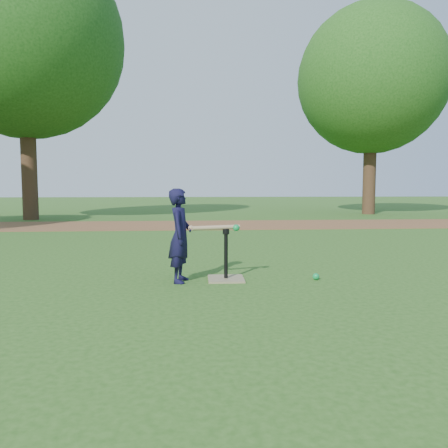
{
  "coord_description": "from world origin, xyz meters",
  "views": [
    {
      "loc": [
        -0.67,
        -5.06,
        1.13
      ],
      "look_at": [
        -0.24,
        0.41,
        0.65
      ],
      "focal_mm": 35.0,
      "sensor_mm": 36.0,
      "label": 1
    }
  ],
  "objects": [
    {
      "name": "child",
      "position": [
        -0.79,
        0.04,
        0.55
      ],
      "size": [
        0.32,
        0.44,
        1.1
      ],
      "primitive_type": "imported",
      "rotation": [
        0.0,
        0.0,
        1.41
      ],
      "color": "black",
      "rests_on": "ground"
    },
    {
      "name": "ground",
      "position": [
        0.0,
        0.0,
        0.0
      ],
      "size": [
        80.0,
        80.0,
        0.0
      ],
      "primitive_type": "plane",
      "color": "#285116",
      "rests_on": "ground"
    },
    {
      "name": "dirt_strip",
      "position": [
        0.0,
        7.5,
        0.01
      ],
      "size": [
        24.0,
        3.0,
        0.01
      ],
      "primitive_type": "cube",
      "color": "brown",
      "rests_on": "ground"
    },
    {
      "name": "tree_right",
      "position": [
        6.5,
        12.0,
        5.29
      ],
      "size": [
        5.8,
        5.8,
        8.21
      ],
      "color": "#382316",
      "rests_on": "ground"
    },
    {
      "name": "swing_action",
      "position": [
        -0.34,
        0.1,
        0.63
      ],
      "size": [
        0.63,
        0.22,
        0.08
      ],
      "color": "tan",
      "rests_on": "ground"
    },
    {
      "name": "batting_tee",
      "position": [
        -0.24,
        0.11,
        0.11
      ],
      "size": [
        0.44,
        0.44,
        0.61
      ],
      "color": "#8B7E58",
      "rests_on": "ground"
    },
    {
      "name": "wiffle_ball_ground",
      "position": [
        0.84,
        0.02,
        0.04
      ],
      "size": [
        0.08,
        0.08,
        0.08
      ],
      "primitive_type": "sphere",
      "color": "#0D9744",
      "rests_on": "ground"
    },
    {
      "name": "tree_left",
      "position": [
        -6.0,
        10.0,
        5.87
      ],
      "size": [
        6.4,
        6.4,
        9.08
      ],
      "color": "#382316",
      "rests_on": "ground"
    }
  ]
}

